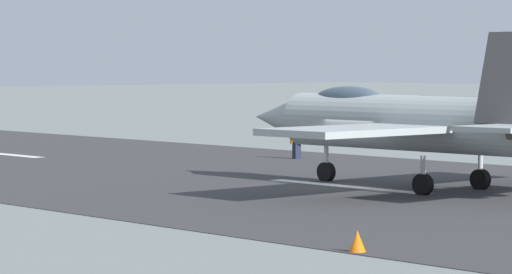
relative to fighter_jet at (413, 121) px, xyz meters
name	(u,v)px	position (x,y,z in m)	size (l,w,h in m)	color
ground_plane	(347,187)	(2.26, 1.17, -2.50)	(400.00, 400.00, 0.00)	slate
runway_strip	(347,187)	(2.24, 1.17, -2.49)	(240.00, 26.00, 0.02)	#353537
fighter_jet	(413,121)	(0.00, 0.00, 0.00)	(15.96, 14.84, 5.70)	#9FA8A8
crew_person	(297,143)	(14.65, -7.77, -1.71)	(0.65, 0.43, 1.57)	#1E2338
marker_cone_near	(357,241)	(-10.81, 13.82, -2.22)	(0.44, 0.44, 0.55)	orange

